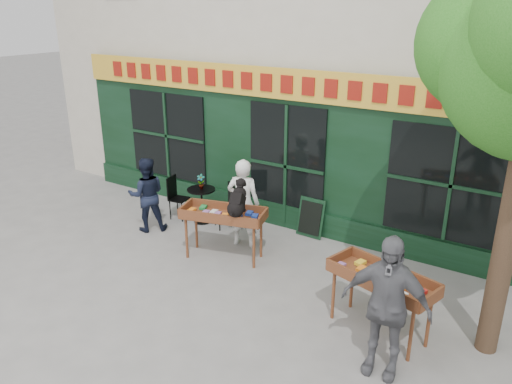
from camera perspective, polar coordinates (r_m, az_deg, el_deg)
ground at (r=8.92m, az=-4.10°, el=-9.17°), size 80.00×80.00×0.00m
book_cart_center at (r=9.07m, az=-3.75°, el=-2.84°), size 1.61×0.99×0.99m
dog at (r=8.66m, az=-2.15°, el=-0.61°), size 0.49×0.67×0.60m
woman at (r=9.54m, az=-1.46°, el=-1.26°), size 0.72×0.57×1.74m
book_cart_right at (r=7.24m, az=14.15°, el=-9.92°), size 1.61×1.00×0.99m
man_right at (r=6.48m, az=14.58°, el=-12.50°), size 1.15×0.55×1.91m
bistro_table at (r=10.71m, az=-6.24°, el=-0.75°), size 0.60×0.60×0.76m
bistro_chair_left at (r=11.02m, az=-9.21°, el=-0.21°), size 0.42×0.42×0.95m
bistro_chair_right at (r=10.46m, az=-3.24°, el=-1.12°), size 0.50×0.51×0.95m
potted_plant at (r=10.58m, az=-6.32°, el=1.18°), size 0.20×0.18×0.33m
man_left at (r=10.45m, az=-12.37°, el=-0.30°), size 0.95×0.95×1.56m
chalkboard at (r=10.12m, az=6.25°, el=-2.95°), size 0.56×0.21×0.79m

